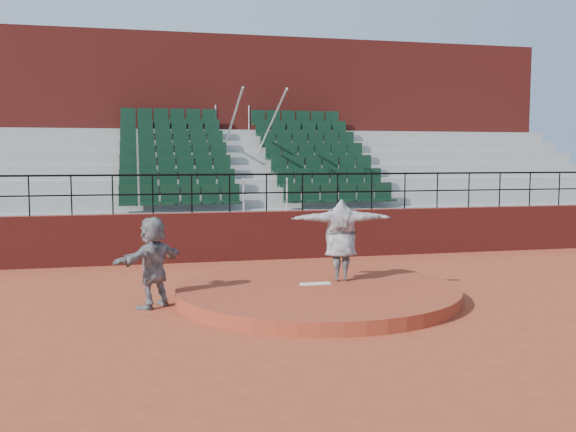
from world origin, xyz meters
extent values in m
plane|color=#A03F24|center=(0.00, 0.00, 0.00)|extent=(90.00, 90.00, 0.00)
cylinder|color=#9A3A22|center=(0.00, 0.00, 0.12)|extent=(5.50, 5.50, 0.25)
cube|color=white|center=(0.00, 0.15, 0.27)|extent=(0.60, 0.15, 0.03)
cube|color=maroon|center=(0.00, 5.00, 0.65)|extent=(24.00, 0.30, 1.30)
cylinder|color=black|center=(0.00, 5.00, 2.30)|extent=(24.00, 0.05, 0.05)
cylinder|color=black|center=(0.00, 5.00, 1.80)|extent=(24.00, 0.04, 0.04)
cylinder|color=black|center=(-6.00, 5.00, 1.80)|extent=(0.04, 0.04, 1.00)
cylinder|color=black|center=(-5.00, 5.00, 1.80)|extent=(0.04, 0.04, 1.00)
cylinder|color=black|center=(-4.00, 5.00, 1.80)|extent=(0.04, 0.04, 1.00)
cylinder|color=black|center=(-3.00, 5.00, 1.80)|extent=(0.04, 0.04, 1.00)
cylinder|color=black|center=(-2.00, 5.00, 1.80)|extent=(0.04, 0.04, 1.00)
cylinder|color=black|center=(-1.00, 5.00, 1.80)|extent=(0.04, 0.04, 1.00)
cylinder|color=black|center=(0.00, 5.00, 1.80)|extent=(0.04, 0.04, 1.00)
cylinder|color=black|center=(1.00, 5.00, 1.80)|extent=(0.04, 0.04, 1.00)
cylinder|color=black|center=(2.00, 5.00, 1.80)|extent=(0.04, 0.04, 1.00)
cylinder|color=black|center=(3.00, 5.00, 1.80)|extent=(0.04, 0.04, 1.00)
cylinder|color=black|center=(4.00, 5.00, 1.80)|extent=(0.04, 0.04, 1.00)
cylinder|color=black|center=(5.00, 5.00, 1.80)|extent=(0.04, 0.04, 1.00)
cylinder|color=black|center=(6.00, 5.00, 1.80)|extent=(0.04, 0.04, 1.00)
cylinder|color=black|center=(7.00, 5.00, 1.80)|extent=(0.04, 0.04, 1.00)
cylinder|color=black|center=(8.00, 5.00, 1.80)|extent=(0.04, 0.04, 1.00)
cylinder|color=black|center=(9.00, 5.00, 1.80)|extent=(0.04, 0.04, 1.00)
cube|color=#9A9A95|center=(0.00, 5.58, 0.65)|extent=(24.00, 0.85, 1.30)
cube|color=black|center=(-2.25, 5.59, 1.66)|extent=(3.30, 0.48, 0.72)
cube|color=black|center=(2.25, 5.59, 1.66)|extent=(3.30, 0.48, 0.72)
cube|color=#9A9A95|center=(0.00, 6.43, 0.85)|extent=(24.00, 0.85, 1.70)
cube|color=black|center=(-2.25, 6.44, 2.06)|extent=(3.30, 0.48, 0.72)
cube|color=black|center=(2.25, 6.44, 2.06)|extent=(3.30, 0.48, 0.72)
cube|color=#9A9A95|center=(0.00, 7.28, 1.05)|extent=(24.00, 0.85, 2.10)
cube|color=black|center=(-2.25, 7.29, 2.46)|extent=(3.30, 0.48, 0.72)
cube|color=black|center=(2.25, 7.29, 2.46)|extent=(3.30, 0.48, 0.72)
cube|color=#9A9A95|center=(0.00, 8.12, 1.25)|extent=(24.00, 0.85, 2.50)
cube|color=black|center=(-2.25, 8.13, 2.86)|extent=(3.30, 0.48, 0.72)
cube|color=black|center=(2.25, 8.13, 2.86)|extent=(3.30, 0.48, 0.72)
cube|color=#9A9A95|center=(0.00, 8.97, 1.45)|extent=(24.00, 0.85, 2.90)
cube|color=black|center=(-2.25, 8.98, 3.26)|extent=(3.30, 0.48, 0.72)
cube|color=black|center=(2.25, 8.98, 3.26)|extent=(3.30, 0.48, 0.72)
cube|color=#9A9A95|center=(0.00, 9.82, 1.65)|extent=(24.00, 0.85, 3.30)
cube|color=black|center=(-2.25, 9.83, 3.66)|extent=(3.30, 0.48, 0.72)
cube|color=black|center=(2.25, 9.83, 3.66)|extent=(3.30, 0.48, 0.72)
cube|color=#9A9A95|center=(0.00, 10.68, 1.85)|extent=(24.00, 0.85, 3.70)
cube|color=black|center=(-2.25, 10.69, 4.06)|extent=(3.30, 0.48, 0.72)
cube|color=black|center=(2.25, 10.69, 4.06)|extent=(3.30, 0.48, 0.72)
cylinder|color=silver|center=(-0.60, 8.12, 3.40)|extent=(0.06, 5.97, 2.46)
cylinder|color=silver|center=(0.60, 8.12, 3.40)|extent=(0.06, 5.97, 2.46)
cube|color=maroon|center=(0.00, 12.60, 3.55)|extent=(24.00, 3.00, 7.10)
imported|color=black|center=(0.61, 0.44, 1.08)|extent=(2.11, 0.87, 1.66)
imported|color=black|center=(-3.14, 0.02, 0.84)|extent=(1.50, 1.40, 1.68)
camera|label=1|loc=(-3.42, -11.88, 2.77)|focal=40.00mm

